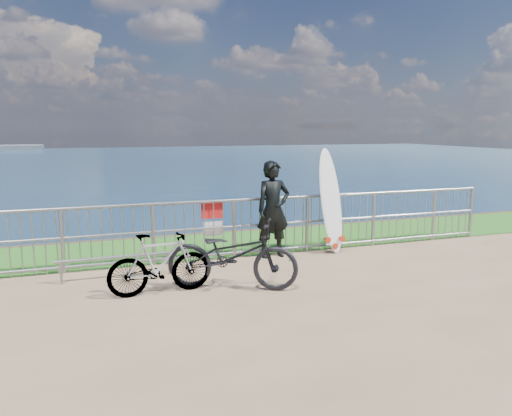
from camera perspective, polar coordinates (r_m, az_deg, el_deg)
name	(u,v)px	position (r m, az deg, el deg)	size (l,w,h in m)	color
grass_strip	(242,243)	(10.62, -1.63, -3.97)	(120.00, 120.00, 0.00)	#23661C
railing	(260,226)	(9.48, 0.41, -2.07)	(10.06, 0.10, 1.13)	gray
surfer	(273,209)	(9.35, 1.98, -0.17)	(0.66, 0.44, 1.82)	black
surfboard	(331,205)	(9.83, 8.57, 0.40)	(0.66, 0.62, 2.05)	white
bicycle_near	(232,255)	(7.60, -2.74, -5.37)	(0.70, 2.01, 1.05)	black
bicycle_far	(160,264)	(7.50, -10.94, -6.27)	(0.43, 1.53, 0.92)	black
bike_rack	(117,260)	(8.40, -15.65, -5.71)	(1.89, 0.05, 0.39)	gray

